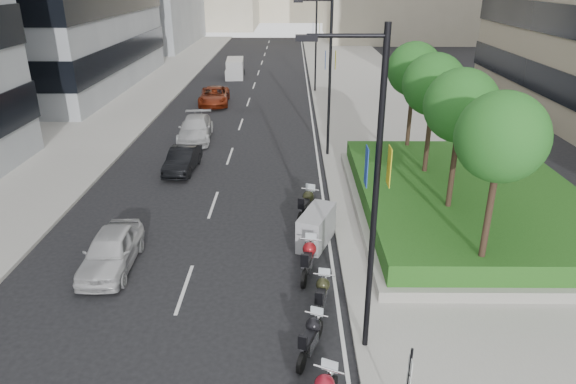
{
  "coord_description": "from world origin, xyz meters",
  "views": [
    {
      "loc": [
        2.17,
        -10.89,
        9.96
      ],
      "look_at": [
        2.04,
        7.83,
        2.0
      ],
      "focal_mm": 32.0,
      "sensor_mm": 36.0,
      "label": 1
    }
  ],
  "objects_px": {
    "lamp_post_0": "(370,186)",
    "motorcycle_5": "(316,228)",
    "motorcycle_2": "(311,337)",
    "motorcycle_3": "(322,295)",
    "motorcycle_6": "(307,205)",
    "car_d": "(214,96)",
    "lamp_post_2": "(314,35)",
    "car_a": "(111,250)",
    "motorcycle_4": "(308,259)",
    "delivery_van": "(235,69)",
    "lamp_post_1": "(327,70)",
    "car_b": "(182,160)",
    "car_c": "(195,129)"
  },
  "relations": [
    {
      "from": "lamp_post_1",
      "to": "motorcycle_6",
      "type": "xyz_separation_m",
      "value": [
        -1.31,
        -8.38,
        -4.44
      ]
    },
    {
      "from": "car_c",
      "to": "car_d",
      "type": "height_order",
      "value": "car_c"
    },
    {
      "from": "car_a",
      "to": "car_c",
      "type": "bearing_deg",
      "value": 87.47
    },
    {
      "from": "lamp_post_2",
      "to": "motorcycle_2",
      "type": "xyz_separation_m",
      "value": [
        -1.41,
        -35.22,
        -4.51
      ]
    },
    {
      "from": "motorcycle_3",
      "to": "delivery_van",
      "type": "height_order",
      "value": "delivery_van"
    },
    {
      "from": "motorcycle_4",
      "to": "delivery_van",
      "type": "xyz_separation_m",
      "value": [
        -6.53,
        38.17,
        0.25
      ]
    },
    {
      "from": "lamp_post_2",
      "to": "car_d",
      "type": "height_order",
      "value": "lamp_post_2"
    },
    {
      "from": "lamp_post_0",
      "to": "motorcycle_6",
      "type": "distance_m",
      "value": 9.78
    },
    {
      "from": "motorcycle_5",
      "to": "lamp_post_2",
      "type": "bearing_deg",
      "value": 18.75
    },
    {
      "from": "motorcycle_6",
      "to": "motorcycle_2",
      "type": "bearing_deg",
      "value": -162.75
    },
    {
      "from": "motorcycle_3",
      "to": "car_d",
      "type": "bearing_deg",
      "value": 25.51
    },
    {
      "from": "motorcycle_3",
      "to": "car_b",
      "type": "distance_m",
      "value": 14.4
    },
    {
      "from": "lamp_post_2",
      "to": "car_a",
      "type": "bearing_deg",
      "value": -105.58
    },
    {
      "from": "lamp_post_2",
      "to": "motorcycle_3",
      "type": "height_order",
      "value": "lamp_post_2"
    },
    {
      "from": "lamp_post_2",
      "to": "car_c",
      "type": "bearing_deg",
      "value": -119.19
    },
    {
      "from": "motorcycle_2",
      "to": "motorcycle_6",
      "type": "xyz_separation_m",
      "value": [
        0.11,
        8.84,
        0.08
      ]
    },
    {
      "from": "motorcycle_3",
      "to": "motorcycle_5",
      "type": "relative_size",
      "value": 0.84
    },
    {
      "from": "car_b",
      "to": "car_c",
      "type": "relative_size",
      "value": 0.77
    },
    {
      "from": "motorcycle_4",
      "to": "car_c",
      "type": "bearing_deg",
      "value": 33.87
    },
    {
      "from": "motorcycle_3",
      "to": "motorcycle_4",
      "type": "height_order",
      "value": "motorcycle_4"
    },
    {
      "from": "motorcycle_4",
      "to": "car_b",
      "type": "bearing_deg",
      "value": 43.11
    },
    {
      "from": "lamp_post_0",
      "to": "motorcycle_2",
      "type": "bearing_deg",
      "value": -171.13
    },
    {
      "from": "lamp_post_0",
      "to": "delivery_van",
      "type": "bearing_deg",
      "value": 100.61
    },
    {
      "from": "motorcycle_2",
      "to": "car_d",
      "type": "height_order",
      "value": "car_d"
    },
    {
      "from": "motorcycle_2",
      "to": "motorcycle_3",
      "type": "distance_m",
      "value": 2.09
    },
    {
      "from": "motorcycle_2",
      "to": "lamp_post_1",
      "type": "bearing_deg",
      "value": 15.8
    },
    {
      "from": "delivery_van",
      "to": "motorcycle_5",
      "type": "bearing_deg",
      "value": -83.02
    },
    {
      "from": "motorcycle_6",
      "to": "car_d",
      "type": "bearing_deg",
      "value": 36.17
    },
    {
      "from": "motorcycle_5",
      "to": "car_c",
      "type": "xyz_separation_m",
      "value": [
        -7.25,
        14.01,
        0.03
      ]
    },
    {
      "from": "motorcycle_2",
      "to": "delivery_van",
      "type": "bearing_deg",
      "value": 29.18
    },
    {
      "from": "car_d",
      "to": "delivery_van",
      "type": "xyz_separation_m",
      "value": [
        0.49,
        12.05,
        0.16
      ]
    },
    {
      "from": "motorcycle_5",
      "to": "motorcycle_4",
      "type": "bearing_deg",
      "value": -168.96
    },
    {
      "from": "motorcycle_5",
      "to": "car_d",
      "type": "xyz_separation_m",
      "value": [
        -7.41,
        23.82,
        0.0
      ]
    },
    {
      "from": "lamp_post_1",
      "to": "motorcycle_3",
      "type": "bearing_deg",
      "value": -93.76
    },
    {
      "from": "motorcycle_4",
      "to": "car_d",
      "type": "distance_m",
      "value": 27.04
    },
    {
      "from": "car_a",
      "to": "car_c",
      "type": "xyz_separation_m",
      "value": [
        0.31,
        15.9,
        0.02
      ]
    },
    {
      "from": "lamp_post_2",
      "to": "motorcycle_6",
      "type": "relative_size",
      "value": 3.93
    },
    {
      "from": "lamp_post_0",
      "to": "motorcycle_5",
      "type": "distance_m",
      "value": 7.71
    },
    {
      "from": "car_c",
      "to": "car_b",
      "type": "bearing_deg",
      "value": -91.09
    },
    {
      "from": "lamp_post_1",
      "to": "motorcycle_6",
      "type": "distance_m",
      "value": 9.57
    },
    {
      "from": "lamp_post_0",
      "to": "motorcycle_5",
      "type": "xyz_separation_m",
      "value": [
        -0.98,
        6.28,
        -4.36
      ]
    },
    {
      "from": "motorcycle_2",
      "to": "car_a",
      "type": "xyz_separation_m",
      "value": [
        -7.12,
        4.61,
        0.15
      ]
    },
    {
      "from": "lamp_post_2",
      "to": "car_a",
      "type": "distance_m",
      "value": 32.08
    },
    {
      "from": "car_b",
      "to": "delivery_van",
      "type": "height_order",
      "value": "delivery_van"
    },
    {
      "from": "car_a",
      "to": "delivery_van",
      "type": "relative_size",
      "value": 0.91
    },
    {
      "from": "motorcycle_4",
      "to": "delivery_van",
      "type": "relative_size",
      "value": 0.51
    },
    {
      "from": "car_b",
      "to": "motorcycle_3",
      "type": "bearing_deg",
      "value": -58.12
    },
    {
      "from": "motorcycle_3",
      "to": "car_a",
      "type": "relative_size",
      "value": 0.5
    },
    {
      "from": "motorcycle_2",
      "to": "car_b",
      "type": "xyz_separation_m",
      "value": [
        -6.51,
        14.67,
        0.08
      ]
    },
    {
      "from": "lamp_post_1",
      "to": "car_c",
      "type": "height_order",
      "value": "lamp_post_1"
    }
  ]
}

